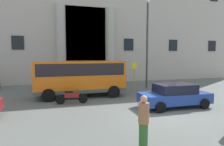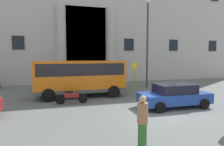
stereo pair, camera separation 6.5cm
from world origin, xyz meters
TOP-DOWN VIEW (x-y plane):
  - ground_plane at (0.00, 0.00)m, footprint 80.00×64.00m
  - office_building_facade at (-0.01, 17.48)m, footprint 38.68×9.76m
  - orange_minibus at (-3.68, 5.50)m, footprint 6.74×2.69m
  - bus_stop_sign at (1.44, 7.14)m, footprint 0.44×0.08m
  - hedge_planter_far_east at (-0.83, 10.38)m, footprint 1.73×0.77m
  - hedge_planter_far_west at (-5.42, 10.35)m, footprint 1.54×0.86m
  - parked_sedan_second at (1.49, 0.77)m, footprint 4.29×1.94m
  - scooter_by_planter at (-4.55, 3.33)m, footprint 2.06×0.55m
  - pedestrian_man_red_shirt at (-2.67, -3.70)m, footprint 0.36×0.36m
  - lamppost_plaza_centre at (3.01, 7.76)m, footprint 0.40×0.40m

SIDE VIEW (x-z plane):
  - ground_plane at x=0.00m, z-range -0.12..0.00m
  - scooter_by_planter at x=-4.55m, z-range 0.01..0.91m
  - hedge_planter_far_east at x=-0.83m, z-range -0.02..1.26m
  - hedge_planter_far_west at x=-5.42m, z-range -0.03..1.41m
  - parked_sedan_second at x=1.49m, z-range 0.01..1.44m
  - pedestrian_man_red_shirt at x=-2.67m, z-range 0.02..1.85m
  - bus_stop_sign at x=1.44m, z-range 0.31..2.85m
  - orange_minibus at x=-3.68m, z-range 0.27..3.02m
  - lamppost_plaza_centre at x=3.01m, z-range 0.64..9.14m
  - office_building_facade at x=-0.01m, z-range -0.01..20.57m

